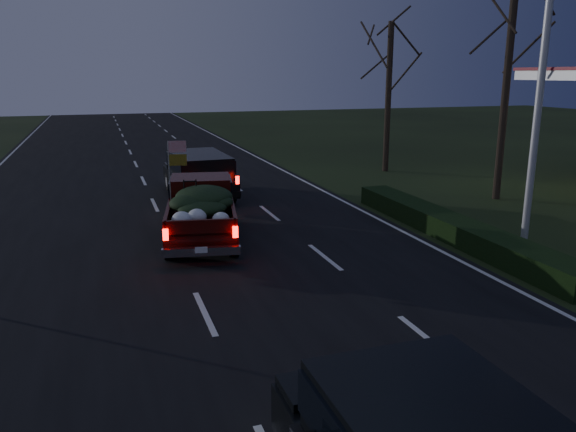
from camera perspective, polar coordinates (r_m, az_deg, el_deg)
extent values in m
plane|color=black|center=(11.46, -8.46, -9.79)|extent=(120.00, 120.00, 0.00)
cube|color=black|center=(11.46, -8.46, -9.74)|extent=(14.00, 120.00, 0.02)
cube|color=black|center=(16.95, 16.37, -1.17)|extent=(1.00, 10.00, 0.60)
cylinder|color=silver|center=(16.68, 24.33, 12.55)|extent=(0.20, 0.20, 9.00)
cylinder|color=black|center=(22.43, 21.30, 12.32)|extent=(0.28, 0.28, 8.50)
cylinder|color=black|center=(27.72, 10.14, 11.68)|extent=(0.28, 0.28, 7.00)
cube|color=#380A07|center=(16.31, -8.77, -0.40)|extent=(2.66, 4.91, 0.51)
cube|color=#380A07|center=(16.97, -8.85, 2.59)|extent=(1.96, 1.77, 0.84)
cube|color=black|center=(16.96, -8.86, 2.90)|extent=(2.04, 1.70, 0.51)
cube|color=#380A07|center=(15.07, -8.82, -0.52)|extent=(2.16, 2.87, 0.06)
ellipsoid|color=black|center=(15.43, -8.70, 1.42)|extent=(1.76, 1.91, 0.56)
cylinder|color=gray|center=(16.06, -11.94, 4.16)|extent=(0.03, 0.03, 1.86)
cube|color=red|center=(15.93, -11.18, 6.93)|extent=(0.48, 0.10, 0.32)
cube|color=gold|center=(15.98, -11.12, 5.61)|extent=(0.48, 0.10, 0.32)
cube|color=black|center=(22.05, -9.07, 3.58)|extent=(2.16, 4.87, 0.60)
cube|color=black|center=(21.70, -9.01, 5.23)|extent=(2.00, 3.56, 0.80)
cube|color=black|center=(21.68, -9.01, 5.44)|extent=(2.09, 3.47, 0.48)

